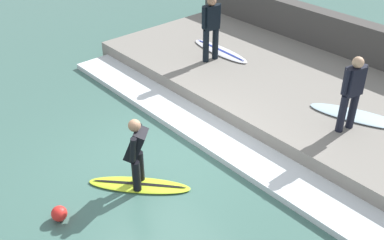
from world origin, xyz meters
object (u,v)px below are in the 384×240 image
at_px(surfer_riding, 136,150).
at_px(surfer_waiting_near, 352,90).
at_px(surfboard_waiting_near, 358,116).
at_px(marker_buoy, 59,214).
at_px(surfboard_waiting_far, 220,51).
at_px(surfboard_riding, 139,185).
at_px(surfer_waiting_far, 211,25).

relative_size(surfer_riding, surfer_waiting_near, 0.87).
relative_size(surfboard_waiting_near, marker_buoy, 7.81).
xyz_separation_m(surfer_waiting_near, surfboard_waiting_far, (0.82, 4.48, -0.88)).
bearing_deg(surfboard_waiting_far, surfer_waiting_near, -100.33).
distance_m(surfer_waiting_near, surfboard_waiting_far, 4.64).
relative_size(surfboard_riding, surfer_riding, 1.23).
bearing_deg(marker_buoy, surfer_waiting_near, -19.61).
xyz_separation_m(surfer_waiting_far, marker_buoy, (-5.74, -2.33, -1.27)).
height_order(surfboard_riding, surfboard_waiting_far, surfboard_waiting_far).
distance_m(surfboard_waiting_near, surfer_waiting_far, 4.35).
bearing_deg(surfboard_waiting_far, marker_buoy, -158.14).
bearing_deg(surfer_waiting_far, surfer_riding, -149.02).
height_order(surfboard_riding, surfer_riding, surfer_riding).
xyz_separation_m(surfer_waiting_near, marker_buoy, (-5.48, 1.95, -1.20)).
xyz_separation_m(surfer_riding, surfer_waiting_far, (4.22, 2.53, 0.56)).
height_order(surfer_waiting_far, marker_buoy, surfer_waiting_far).
relative_size(surfboard_riding, surfboard_waiting_far, 0.84).
bearing_deg(surfboard_waiting_near, surfboard_riding, 159.64).
bearing_deg(surfboard_waiting_near, surfer_waiting_near, -174.59).
relative_size(surfer_riding, marker_buoy, 5.19).
height_order(surfboard_waiting_near, surfboard_waiting_far, surfboard_waiting_far).
xyz_separation_m(surfer_waiting_near, surfer_waiting_far, (0.25, 4.29, 0.06)).
bearing_deg(surfboard_waiting_near, surfer_waiting_far, 94.84).
bearing_deg(surfer_riding, surfboard_waiting_near, -20.36).
relative_size(surfer_riding, surfboard_waiting_far, 0.68).
distance_m(surfer_riding, surfer_waiting_far, 4.95).
height_order(surfboard_waiting_near, marker_buoy, surfboard_waiting_near).
xyz_separation_m(surfboard_riding, marker_buoy, (-1.52, 0.20, 0.11)).
bearing_deg(surfer_waiting_near, surfboard_riding, 156.11).
bearing_deg(surfer_waiting_far, surfboard_riding, -149.02).
bearing_deg(surfboard_riding, marker_buoy, 172.57).
distance_m(surfer_riding, surfer_waiting_near, 4.36).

